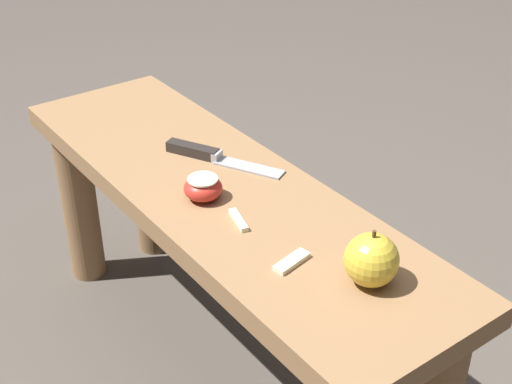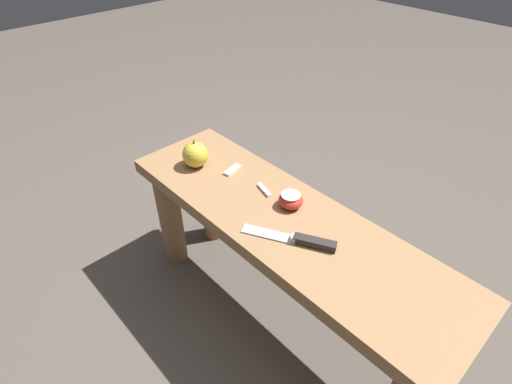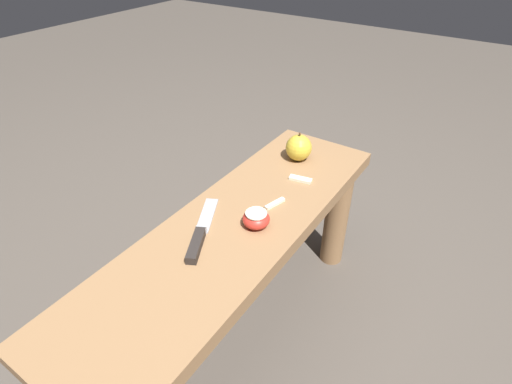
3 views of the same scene
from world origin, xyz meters
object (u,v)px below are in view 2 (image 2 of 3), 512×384
object	(u,v)px
wooden_bench	(283,249)
apple_cut	(291,200)
knife	(302,240)
apple_whole	(195,155)

from	to	relation	value
wooden_bench	apple_cut	xyz separation A→B (m)	(-0.02, 0.04, 0.14)
knife	apple_whole	distance (m)	0.45
knife	apple_cut	size ratio (longest dim) A/B	3.36
knife	apple_cut	xyz separation A→B (m)	(-0.11, 0.08, 0.01)
apple_whole	wooden_bench	bearing A→B (deg)	3.81
apple_cut	apple_whole	bearing A→B (deg)	-168.35
knife	apple_cut	world-z (taller)	apple_cut
wooden_bench	apple_whole	world-z (taller)	apple_whole
knife	apple_cut	distance (m)	0.14
wooden_bench	apple_cut	bearing A→B (deg)	116.07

